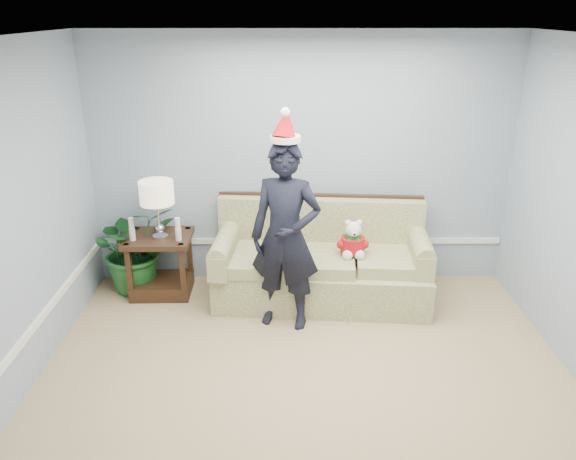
% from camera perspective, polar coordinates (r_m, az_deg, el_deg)
% --- Properties ---
extents(room_shell, '(4.54, 5.04, 2.74)m').
position_cam_1_polar(room_shell, '(3.66, 2.39, -3.20)').
color(room_shell, tan).
rests_on(room_shell, ground).
extents(wainscot_trim, '(4.49, 4.99, 0.06)m').
position_cam_1_polar(wainscot_trim, '(5.21, -11.49, -6.71)').
color(wainscot_trim, white).
rests_on(wainscot_trim, room_shell).
extents(sofa, '(2.27, 1.12, 1.03)m').
position_cam_1_polar(sofa, '(5.94, 3.41, -3.53)').
color(sofa, '#596B32').
rests_on(sofa, room_shell).
extents(side_table, '(0.69, 0.59, 0.66)m').
position_cam_1_polar(side_table, '(6.19, -12.75, -4.06)').
color(side_table, '#362213').
rests_on(side_table, room_shell).
extents(table_lamp, '(0.35, 0.35, 0.62)m').
position_cam_1_polar(table_lamp, '(5.81, -13.19, 3.48)').
color(table_lamp, silver).
rests_on(table_lamp, side_table).
extents(candle_pair, '(0.53, 0.06, 0.24)m').
position_cam_1_polar(candle_pair, '(5.88, -13.36, 0.01)').
color(candle_pair, silver).
rests_on(candle_pair, side_table).
extents(houseplant, '(1.14, 1.10, 0.97)m').
position_cam_1_polar(houseplant, '(6.26, -15.32, -1.73)').
color(houseplant, '#185221').
rests_on(houseplant, room_shell).
extents(man, '(0.74, 0.58, 1.81)m').
position_cam_1_polar(man, '(5.20, -0.25, -0.71)').
color(man, black).
rests_on(man, room_shell).
extents(santa_hat, '(0.35, 0.37, 0.32)m').
position_cam_1_polar(santa_hat, '(4.92, -0.27, 10.53)').
color(santa_hat, white).
rests_on(santa_hat, man).
extents(teddy_bear, '(0.24, 0.28, 0.39)m').
position_cam_1_polar(teddy_bear, '(5.70, 6.59, -1.29)').
color(teddy_bear, white).
rests_on(teddy_bear, sofa).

